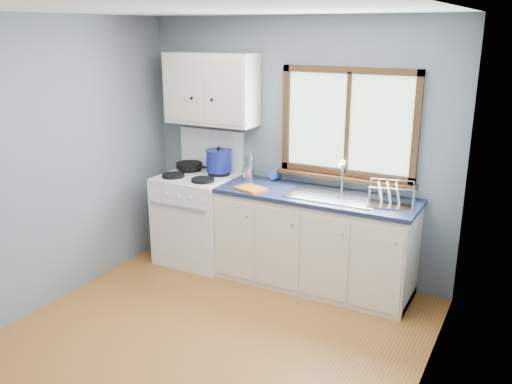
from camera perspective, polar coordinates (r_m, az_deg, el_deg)
The scene contains 18 objects.
floor at distance 4.36m, azimuth -6.47°, elevation -16.49°, with size 3.20×3.60×0.02m, color #A46329.
ceiling at distance 3.65m, azimuth -7.84°, elevation 18.78°, with size 3.20×3.60×0.02m, color white.
wall_back at distance 5.34m, azimuth 4.18°, elevation 4.62°, with size 3.20×0.02×2.50m, color slate.
wall_left at distance 4.90m, azimuth -22.68°, elevation 2.22°, with size 0.02×3.60×2.50m, color slate.
wall_right at distance 3.21m, azimuth 17.20°, elevation -4.52°, with size 0.02×3.60×2.50m, color slate.
gas_range at distance 5.72m, azimuth -6.11°, elevation -2.49°, with size 0.76×0.69×1.36m.
base_cabinets at distance 5.18m, azimuth 6.12°, elevation -5.58°, with size 1.85×0.60×0.88m.
countertop at distance 5.01m, azimuth 6.28°, elevation -0.40°, with size 1.89×0.64×0.04m, color #151D37.
sink at distance 4.96m, azimuth 8.19°, elevation -1.14°, with size 0.84×0.46×0.44m.
window at distance 5.07m, azimuth 9.60°, elevation 6.37°, with size 1.36×0.10×1.03m.
upper_cabinets at distance 5.50m, azimuth -4.76°, elevation 10.76°, with size 0.95×0.35×0.70m.
skillet at distance 5.78m, azimuth -7.03°, elevation 2.81°, with size 0.41×0.27×0.05m.
stockpot at distance 5.59m, azimuth -3.94°, elevation 3.34°, with size 0.29×0.29×0.26m.
utensil_crock at distance 5.42m, azimuth -0.81°, elevation 2.05°, with size 0.14×0.14×0.36m.
thermos at distance 5.38m, azimuth -0.64°, elevation 2.61°, with size 0.06×0.06×0.27m, color silver.
soap_bottle at distance 5.37m, azimuth 1.69°, elevation 2.61°, with size 0.11×0.11×0.28m, color blue.
dish_towel at distance 5.11m, azimuth -0.55°, elevation 0.37°, with size 0.27×0.20×0.02m, color orange.
dish_rack at distance 4.79m, azimuth 13.91°, elevation -0.70°, with size 0.45×0.38×0.20m.
Camera 1 is at (2.13, -2.96, 2.38)m, focal length 38.00 mm.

